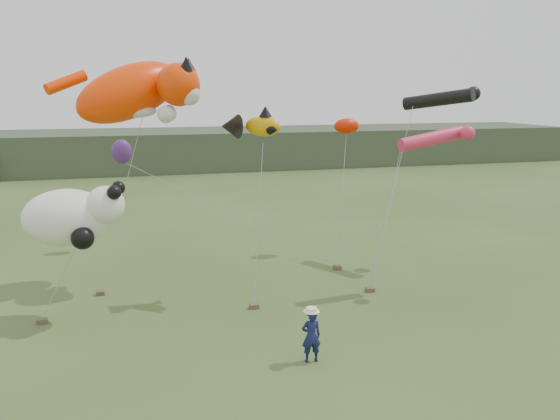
{
  "coord_description": "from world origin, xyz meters",
  "views": [
    {
      "loc": [
        -4.56,
        -15.97,
        8.18
      ],
      "look_at": [
        0.37,
        3.0,
        3.91
      ],
      "focal_mm": 35.0,
      "sensor_mm": 36.0,
      "label": 1
    }
  ],
  "objects": [
    {
      "name": "ground",
      "position": [
        0.0,
        0.0,
        0.0
      ],
      "size": [
        120.0,
        120.0,
        0.0
      ],
      "primitive_type": "plane",
      "color": "#385123",
      "rests_on": "ground"
    },
    {
      "name": "headland",
      "position": [
        -3.11,
        44.69,
        1.92
      ],
      "size": [
        90.0,
        13.0,
        4.0
      ],
      "color": "#2D3D28",
      "rests_on": "ground"
    },
    {
      "name": "festival_attendant",
      "position": [
        0.27,
        -1.2,
        0.84
      ],
      "size": [
        0.63,
        0.43,
        1.67
      ],
      "primitive_type": "imported",
      "rotation": [
        0.0,
        0.0,
        3.1
      ],
      "color": "#121945",
      "rests_on": "ground"
    },
    {
      "name": "sandbag_anchors",
      "position": [
        -1.3,
        4.91,
        0.09
      ],
      "size": [
        13.08,
        3.9,
        0.17
      ],
      "color": "brown",
      "rests_on": "ground"
    },
    {
      "name": "cat_kite",
      "position": [
        -4.35,
        7.84,
        8.19
      ],
      "size": [
        6.29,
        3.91,
        3.6
      ],
      "color": "#F73601",
      "rests_on": "ground"
    },
    {
      "name": "fish_kite",
      "position": [
        -0.28,
        4.98,
        6.88
      ],
      "size": [
        2.6,
        1.71,
        1.25
      ],
      "color": "orange",
      "rests_on": "ground"
    },
    {
      "name": "tube_kites",
      "position": [
        8.58,
        5.95,
        7.27
      ],
      "size": [
        5.7,
        6.04,
        2.58
      ],
      "color": "black",
      "rests_on": "ground"
    },
    {
      "name": "panda_kite",
      "position": [
        -6.93,
        4.13,
        3.85
      ],
      "size": [
        3.59,
        2.32,
        2.23
      ],
      "color": "white",
      "rests_on": "ground"
    },
    {
      "name": "misc_kites",
      "position": [
        -0.14,
        11.82,
        5.76
      ],
      "size": [
        12.29,
        3.87,
        2.34
      ],
      "color": "red",
      "rests_on": "ground"
    }
  ]
}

